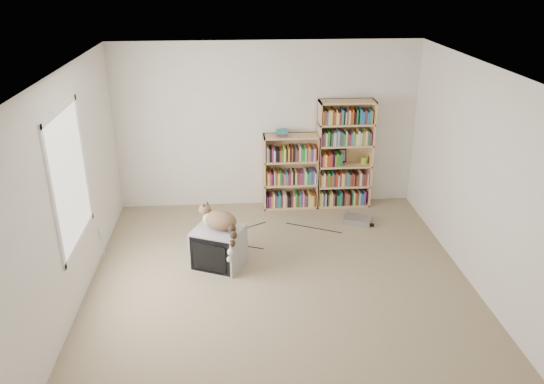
{
  "coord_description": "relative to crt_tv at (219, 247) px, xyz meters",
  "views": [
    {
      "loc": [
        -0.5,
        -5.13,
        3.48
      ],
      "look_at": [
        -0.04,
        1.0,
        0.83
      ],
      "focal_mm": 35.0,
      "sensor_mm": 36.0,
      "label": 1
    }
  ],
  "objects": [
    {
      "name": "floor_cables",
      "position": [
        0.91,
        0.65,
        -0.24
      ],
      "size": [
        1.2,
        0.7,
        0.01
      ],
      "primitive_type": null,
      "color": "black",
      "rests_on": "floor"
    },
    {
      "name": "cat",
      "position": [
        0.05,
        -0.05,
        0.34
      ],
      "size": [
        0.55,
        0.68,
        0.52
      ],
      "rotation": [
        0.0,
        0.0,
        -0.54
      ],
      "color": "#3C2718",
      "rests_on": "crt_tv"
    },
    {
      "name": "floor",
      "position": [
        0.72,
        -0.67,
        -0.25
      ],
      "size": [
        4.5,
        5.0,
        0.01
      ],
      "primitive_type": "cube",
      "color": "gray",
      "rests_on": "ground"
    },
    {
      "name": "wall_outlet",
      "position": [
        -1.51,
        0.34,
        0.07
      ],
      "size": [
        0.01,
        0.08,
        0.13
      ],
      "primitive_type": "cube",
      "color": "silver",
      "rests_on": "wall_left"
    },
    {
      "name": "bookcase_short",
      "position": [
        1.08,
        1.69,
        0.28
      ],
      "size": [
        0.84,
        0.3,
        1.15
      ],
      "color": "tan",
      "rests_on": "floor"
    },
    {
      "name": "framed_print",
      "position": [
        1.86,
        1.77,
        0.54
      ],
      "size": [
        0.16,
        0.05,
        0.21
      ],
      "primitive_type": "cube",
      "rotation": [
        -0.17,
        0.0,
        0.0
      ],
      "color": "black",
      "rests_on": "bookcase_tall"
    },
    {
      "name": "wall_back",
      "position": [
        0.72,
        1.83,
        1.0
      ],
      "size": [
        4.5,
        0.02,
        2.5
      ],
      "primitive_type": "cube",
      "color": "silver",
      "rests_on": "floor"
    },
    {
      "name": "bookcase_tall",
      "position": [
        1.89,
        1.69,
        0.54
      ],
      "size": [
        0.83,
        0.3,
        1.65
      ],
      "color": "tan",
      "rests_on": "floor"
    },
    {
      "name": "green_mug",
      "position": [
        2.19,
        1.67,
        0.48
      ],
      "size": [
        0.1,
        0.1,
        0.11
      ],
      "primitive_type": "cylinder",
      "color": "olive",
      "rests_on": "bookcase_tall"
    },
    {
      "name": "wall_right",
      "position": [
        2.97,
        -0.67,
        1.0
      ],
      "size": [
        0.02,
        5.0,
        2.5
      ],
      "primitive_type": "cube",
      "color": "silver",
      "rests_on": "floor"
    },
    {
      "name": "ceiling",
      "position": [
        0.72,
        -0.67,
        2.25
      ],
      "size": [
        4.5,
        5.0,
        0.02
      ],
      "primitive_type": "cube",
      "color": "white",
      "rests_on": "wall_back"
    },
    {
      "name": "book_stack",
      "position": [
        0.92,
        1.67,
        0.94
      ],
      "size": [
        0.18,
        0.23,
        0.08
      ],
      "primitive_type": "cube",
      "color": "#A42F15",
      "rests_on": "bookcase_short"
    },
    {
      "name": "wall_front",
      "position": [
        0.72,
        -3.17,
        1.0
      ],
      "size": [
        4.5,
        0.02,
        2.5
      ],
      "primitive_type": "cube",
      "color": "silver",
      "rests_on": "floor"
    },
    {
      "name": "wall_left",
      "position": [
        -1.53,
        -0.67,
        1.0
      ],
      "size": [
        0.02,
        5.0,
        2.5
      ],
      "primitive_type": "cube",
      "color": "silver",
      "rests_on": "floor"
    },
    {
      "name": "crt_tv",
      "position": [
        0.0,
        0.0,
        0.0
      ],
      "size": [
        0.73,
        0.7,
        0.5
      ],
      "rotation": [
        0.0,
        0.0,
        -0.41
      ],
      "color": "#A3A3A5",
      "rests_on": "floor"
    },
    {
      "name": "window",
      "position": [
        -1.51,
        -0.47,
        1.15
      ],
      "size": [
        0.02,
        1.22,
        1.52
      ],
      "primitive_type": "cube",
      "color": "white",
      "rests_on": "wall_left"
    },
    {
      "name": "dvd_player",
      "position": [
        1.98,
        1.02,
        -0.2
      ],
      "size": [
        0.46,
        0.4,
        0.09
      ],
      "primitive_type": "cube",
      "rotation": [
        0.0,
        0.0,
        -0.36
      ],
      "color": "#A2A1A6",
      "rests_on": "floor"
    }
  ]
}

